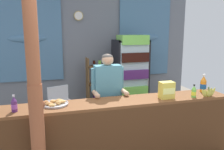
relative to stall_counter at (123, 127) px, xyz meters
name	(u,v)px	position (x,y,z in m)	size (l,w,h in m)	color
ground_plane	(108,139)	(-0.02, 0.79, -0.57)	(7.10, 7.10, 0.00)	gray
back_wall_curtained	(89,49)	(-0.03, 2.48, 0.93)	(5.01, 0.22, 2.89)	slate
stall_counter	(123,127)	(0.00, 0.00, 0.00)	(3.39, 0.50, 0.93)	brown
timber_post	(35,89)	(-1.17, -0.31, 0.72)	(0.19, 0.16, 2.68)	#995133
drink_fridge	(131,72)	(0.80, 1.86, 0.43)	(0.72, 0.62, 1.83)	black
bottle_shelf_rack	(97,85)	(0.08, 2.09, 0.12)	(0.48, 0.28, 1.32)	brown
plastic_lawn_chair	(61,106)	(-0.78, 1.42, -0.07)	(0.57, 0.57, 0.86)	silver
shopkeeper	(108,89)	(-0.08, 0.57, 0.42)	(0.54, 0.42, 1.56)	#28282D
soda_bottle_orange_soda	(203,84)	(1.46, 0.19, 0.48)	(0.10, 0.10, 0.30)	orange
soda_bottle_grape_soda	(14,105)	(-1.44, 0.04, 0.45)	(0.07, 0.07, 0.22)	#56286B
soda_bottle_lime_soda	(194,92)	(1.12, -0.04, 0.44)	(0.07, 0.07, 0.20)	#75C64C
snack_box_instant_noodle	(167,90)	(0.69, 0.03, 0.48)	(0.21, 0.15, 0.25)	#EAD14C
pastry_tray	(55,103)	(-0.94, 0.17, 0.38)	(0.37, 0.37, 0.07)	#BCBCC1
banana_bunch	(208,93)	(1.35, -0.07, 0.42)	(0.27, 0.05, 0.16)	#CCC14C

